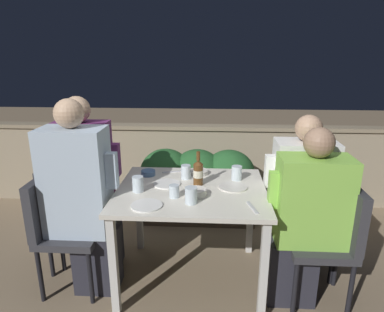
# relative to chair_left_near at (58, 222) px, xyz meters

# --- Properties ---
(ground_plane) EXTENTS (16.00, 16.00, 0.00)m
(ground_plane) POSITION_rel_chair_left_near_xyz_m (0.93, 0.14, -0.52)
(ground_plane) COLOR #847056
(parapet_wall) EXTENTS (9.00, 0.18, 0.89)m
(parapet_wall) POSITION_rel_chair_left_near_xyz_m (0.93, 1.55, -0.07)
(parapet_wall) COLOR gray
(parapet_wall) RESTS_ON ground_plane
(dining_table) EXTENTS (1.04, 0.88, 0.74)m
(dining_table) POSITION_rel_chair_left_near_xyz_m (0.93, 0.14, 0.13)
(dining_table) COLOR silver
(dining_table) RESTS_ON ground_plane
(planter_hedge) EXTENTS (1.14, 0.47, 0.74)m
(planter_hedge) POSITION_rel_chair_left_near_xyz_m (0.92, 1.10, -0.11)
(planter_hedge) COLOR brown
(planter_hedge) RESTS_ON ground_plane
(chair_left_near) EXTENTS (0.41, 0.41, 0.85)m
(chair_left_near) POSITION_rel_chair_left_near_xyz_m (0.00, 0.00, 0.00)
(chair_left_near) COLOR #333338
(chair_left_near) RESTS_ON ground_plane
(person_blue_shirt) EXTENTS (0.50, 0.26, 1.38)m
(person_blue_shirt) POSITION_rel_chair_left_near_xyz_m (0.19, 0.00, 0.18)
(person_blue_shirt) COLOR #282833
(person_blue_shirt) RESTS_ON ground_plane
(chair_left_far) EXTENTS (0.41, 0.41, 0.85)m
(chair_left_far) POSITION_rel_chair_left_near_xyz_m (-0.06, 0.27, 0.00)
(chair_left_far) COLOR #333338
(chair_left_far) RESTS_ON ground_plane
(person_purple_stripe) EXTENTS (0.49, 0.26, 1.36)m
(person_purple_stripe) POSITION_rel_chair_left_near_xyz_m (0.13, 0.27, 0.17)
(person_purple_stripe) COLOR #282833
(person_purple_stripe) RESTS_ON ground_plane
(chair_right_near) EXTENTS (0.41, 0.41, 0.85)m
(chair_right_near) POSITION_rel_chair_left_near_xyz_m (1.87, -0.04, 0.00)
(chair_right_near) COLOR #333338
(chair_right_near) RESTS_ON ground_plane
(person_green_blouse) EXTENTS (0.51, 0.26, 1.22)m
(person_green_blouse) POSITION_rel_chair_left_near_xyz_m (1.68, -0.04, 0.09)
(person_green_blouse) COLOR #282833
(person_green_blouse) RESTS_ON ground_plane
(chair_right_far) EXTENTS (0.41, 0.41, 0.85)m
(chair_right_far) POSITION_rel_chair_left_near_xyz_m (1.90, 0.29, 0.00)
(chair_right_far) COLOR #333338
(chair_right_far) RESTS_ON ground_plane
(person_white_polo) EXTENTS (0.50, 0.26, 1.24)m
(person_white_polo) POSITION_rel_chair_left_near_xyz_m (1.70, 0.29, 0.10)
(person_white_polo) COLOR #282833
(person_white_polo) RESTS_ON ground_plane
(beer_bottle) EXTENTS (0.07, 0.07, 0.25)m
(beer_bottle) POSITION_rel_chair_left_near_xyz_m (0.97, 0.22, 0.31)
(beer_bottle) COLOR brown
(beer_bottle) RESTS_ON dining_table
(plate_0) EXTENTS (0.20, 0.20, 0.01)m
(plate_0) POSITION_rel_chair_left_near_xyz_m (1.22, 0.17, 0.22)
(plate_0) COLOR silver
(plate_0) RESTS_ON dining_table
(plate_1) EXTENTS (0.20, 0.20, 0.01)m
(plate_1) POSITION_rel_chair_left_near_xyz_m (0.74, 0.20, 0.22)
(plate_1) COLOR white
(plate_1) RESTS_ON dining_table
(plate_2) EXTENTS (0.20, 0.20, 0.01)m
(plate_2) POSITION_rel_chair_left_near_xyz_m (0.66, -0.16, 0.22)
(plate_2) COLOR white
(plate_2) RESTS_ON dining_table
(bowl_0) EXTENTS (0.14, 0.14, 0.05)m
(bowl_0) POSITION_rel_chair_left_near_xyz_m (0.96, 0.02, 0.24)
(bowl_0) COLOR silver
(bowl_0) RESTS_ON dining_table
(bowl_1) EXTENTS (0.14, 0.14, 0.03)m
(bowl_1) POSITION_rel_chair_left_near_xyz_m (0.96, 0.44, 0.24)
(bowl_1) COLOR silver
(bowl_1) RESTS_ON dining_table
(bowl_2) EXTENTS (0.11, 0.11, 0.04)m
(bowl_2) POSITION_rel_chair_left_near_xyz_m (0.57, 0.39, 0.24)
(bowl_2) COLOR #4C709E
(bowl_2) RESTS_ON dining_table
(glass_cup_0) EXTENTS (0.07, 0.07, 0.11)m
(glass_cup_0) POSITION_rel_chair_left_near_xyz_m (0.87, 0.33, 0.27)
(glass_cup_0) COLOR silver
(glass_cup_0) RESTS_ON dining_table
(glass_cup_1) EXTENTS (0.07, 0.07, 0.08)m
(glass_cup_1) POSITION_rel_chair_left_near_xyz_m (0.82, -0.02, 0.26)
(glass_cup_1) COLOR silver
(glass_cup_1) RESTS_ON dining_table
(glass_cup_2) EXTENTS (0.08, 0.08, 0.11)m
(glass_cup_2) POSITION_rel_chair_left_near_xyz_m (0.56, 0.07, 0.27)
(glass_cup_2) COLOR silver
(glass_cup_2) RESTS_ON dining_table
(glass_cup_3) EXTENTS (0.08, 0.08, 0.11)m
(glass_cup_3) POSITION_rel_chair_left_near_xyz_m (1.25, 0.33, 0.27)
(glass_cup_3) COLOR silver
(glass_cup_3) RESTS_ON dining_table
(glass_cup_4) EXTENTS (0.08, 0.08, 0.11)m
(glass_cup_4) POSITION_rel_chair_left_near_xyz_m (0.94, -0.10, 0.27)
(glass_cup_4) COLOR silver
(glass_cup_4) RESTS_ON dining_table
(fork_0) EXTENTS (0.06, 0.17, 0.01)m
(fork_0) POSITION_rel_chair_left_near_xyz_m (1.32, -0.15, 0.22)
(fork_0) COLOR silver
(fork_0) RESTS_ON dining_table
(fork_1) EXTENTS (0.17, 0.07, 0.01)m
(fork_1) POSITION_rel_chair_left_near_xyz_m (0.76, 0.46, 0.22)
(fork_1) COLOR silver
(fork_1) RESTS_ON dining_table
(potted_plant) EXTENTS (0.28, 0.28, 0.64)m
(potted_plant) POSITION_rel_chair_left_near_xyz_m (2.02, 1.00, -0.12)
(potted_plant) COLOR #B2A899
(potted_plant) RESTS_ON ground_plane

